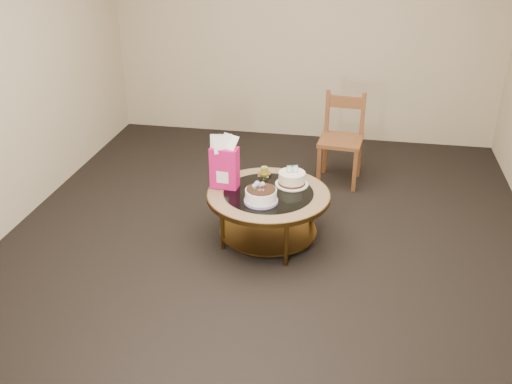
% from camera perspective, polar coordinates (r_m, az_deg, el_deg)
% --- Properties ---
extents(ground, '(5.00, 5.00, 0.00)m').
position_cam_1_polar(ground, '(4.89, 1.20, -4.81)').
color(ground, black).
rests_on(ground, ground).
extents(room_walls, '(4.52, 5.02, 2.61)m').
position_cam_1_polar(room_walls, '(4.28, 1.40, 13.03)').
color(room_walls, '#BCA78E').
rests_on(room_walls, ground).
extents(coffee_table, '(1.02, 1.02, 0.46)m').
position_cam_1_polar(coffee_table, '(4.70, 1.25, -0.89)').
color(coffee_table, brown).
rests_on(coffee_table, ground).
extents(decorated_cake, '(0.27, 0.27, 0.16)m').
position_cam_1_polar(decorated_cake, '(4.49, 0.49, -0.40)').
color(decorated_cake, '#A48BC5').
rests_on(decorated_cake, coffee_table).
extents(cream_cake, '(0.28, 0.28, 0.18)m').
position_cam_1_polar(cream_cake, '(4.77, 3.61, 1.33)').
color(cream_cake, white).
rests_on(cream_cake, coffee_table).
extents(gift_bag, '(0.24, 0.18, 0.45)m').
position_cam_1_polar(gift_bag, '(4.67, -3.17, 3.00)').
color(gift_bag, '#DE146C').
rests_on(gift_bag, coffee_table).
extents(pillar_candle, '(0.11, 0.11, 0.09)m').
position_cam_1_polar(pillar_candle, '(4.94, 0.84, 2.00)').
color(pillar_candle, '#DFB65C').
rests_on(pillar_candle, coffee_table).
extents(dining_chair, '(0.45, 0.45, 0.90)m').
position_cam_1_polar(dining_chair, '(5.81, 8.54, 5.32)').
color(dining_chair, brown).
rests_on(dining_chair, ground).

